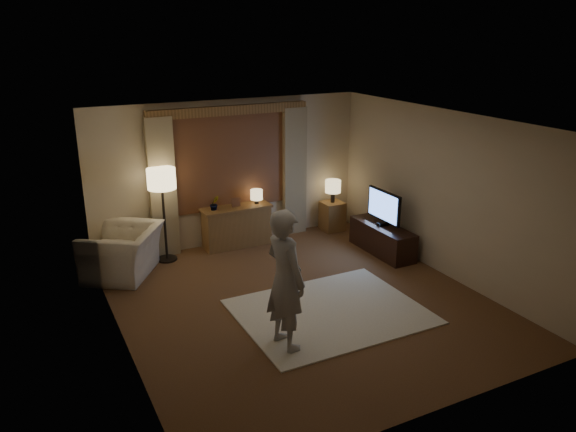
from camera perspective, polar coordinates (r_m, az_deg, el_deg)
room at (r=8.09m, az=-0.15°, el=1.14°), size 5.04×5.54×2.64m
rug at (r=7.94m, az=4.28°, el=-9.66°), size 2.50×2.00×0.02m
sideboard at (r=10.13m, az=-5.23°, el=-1.15°), size 1.20×0.40×0.70m
picture_frame at (r=9.99m, az=-5.31°, el=1.28°), size 0.16×0.02×0.20m
plant at (r=9.84m, az=-7.48°, el=1.24°), size 0.17×0.13×0.30m
table_lamp_sideboard at (r=10.11m, az=-3.22°, el=2.12°), size 0.22×0.22×0.30m
floor_lamp at (r=9.39m, az=-12.71°, el=3.21°), size 0.47×0.47×1.60m
armchair at (r=9.27m, az=-16.42°, el=-3.55°), size 1.52×1.56×0.77m
side_table at (r=10.95m, az=4.51°, el=0.01°), size 0.40×0.40×0.56m
table_lamp_side at (r=10.78m, az=4.59°, el=2.97°), size 0.30×0.30×0.44m
tv_stand at (r=9.96m, az=9.55°, el=-2.31°), size 0.45×1.40×0.50m
tv at (r=9.76m, az=9.72°, el=0.94°), size 0.21×0.86×0.62m
person at (r=6.74m, az=-0.28°, el=-6.47°), size 0.51×0.70×1.77m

